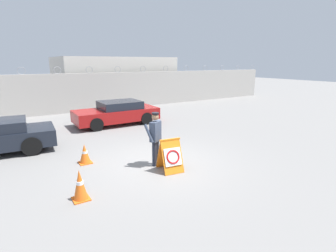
% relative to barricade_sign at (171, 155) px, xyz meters
% --- Properties ---
extents(ground_plane, '(90.00, 90.00, 0.00)m').
position_rel_barricade_sign_xyz_m(ground_plane, '(-0.06, 0.82, -0.52)').
color(ground_plane, gray).
extents(perimeter_wall, '(36.00, 0.30, 3.10)m').
position_rel_barricade_sign_xyz_m(perimeter_wall, '(-0.06, 11.97, 0.81)').
color(perimeter_wall, '#ADA8A0').
rests_on(perimeter_wall, ground_plane).
extents(building_block, '(9.37, 6.49, 3.79)m').
position_rel_barricade_sign_xyz_m(building_block, '(4.19, 16.03, 1.37)').
color(building_block, beige).
rests_on(building_block, ground_plane).
extents(barricade_sign, '(0.76, 0.87, 1.05)m').
position_rel_barricade_sign_xyz_m(barricade_sign, '(0.00, 0.00, 0.00)').
color(barricade_sign, orange).
rests_on(barricade_sign, ground_plane).
extents(security_guard, '(0.69, 0.44, 1.80)m').
position_rel_barricade_sign_xyz_m(security_guard, '(-0.18, 0.65, 0.49)').
color(security_guard, '#232838').
rests_on(security_guard, ground_plane).
extents(traffic_cone_near, '(0.42, 0.42, 0.68)m').
position_rel_barricade_sign_xyz_m(traffic_cone_near, '(-2.15, 2.09, -0.18)').
color(traffic_cone_near, orange).
rests_on(traffic_cone_near, ground_plane).
extents(traffic_cone_mid, '(0.41, 0.41, 0.80)m').
position_rel_barricade_sign_xyz_m(traffic_cone_mid, '(-2.91, -0.34, -0.12)').
color(traffic_cone_mid, orange).
rests_on(traffic_cone_mid, ground_plane).
extents(parked_car_rear_sedan, '(4.53, 2.03, 1.29)m').
position_rel_barricade_sign_xyz_m(parked_car_rear_sedan, '(0.96, 7.00, 0.14)').
color(parked_car_rear_sedan, black).
rests_on(parked_car_rear_sedan, ground_plane).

